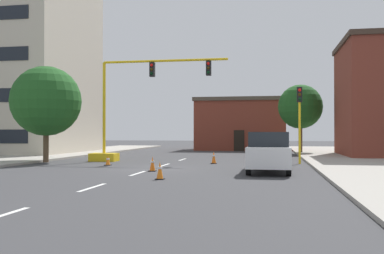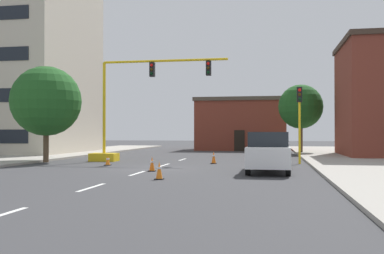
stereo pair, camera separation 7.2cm
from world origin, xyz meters
name	(u,v)px [view 1 (the left image)]	position (x,y,z in m)	size (l,w,h in m)	color
ground_plane	(154,168)	(0.00, 0.00, 0.00)	(160.00, 160.00, 0.00)	#38383A
sidewalk_left	(35,157)	(-11.56, 8.00, 0.07)	(6.00, 56.00, 0.14)	#9E998E
sidewalk_right	(349,160)	(11.56, 8.00, 0.07)	(6.00, 56.00, 0.14)	#9E998E
lane_stripe_seg_0	(0,216)	(0.00, -14.00, 0.00)	(0.16, 2.40, 0.01)	silver
lane_stripe_seg_1	(92,187)	(0.00, -8.50, 0.00)	(0.16, 2.40, 0.01)	silver
lane_stripe_seg_2	(138,173)	(0.00, -3.00, 0.00)	(0.16, 2.40, 0.01)	silver
lane_stripe_seg_3	(165,165)	(0.00, 2.50, 0.00)	(0.16, 2.40, 0.01)	silver
lane_stripe_seg_4	(182,159)	(0.00, 8.00, 0.00)	(0.16, 2.40, 0.01)	silver
building_tall_left	(5,30)	(-18.58, 14.74, 11.67)	(15.22, 12.74, 23.31)	beige
building_brick_center	(241,124)	(3.04, 26.83, 2.89)	(9.99, 7.57, 5.75)	brown
traffic_signal_gantry	(121,128)	(-3.69, 5.23, 2.26)	(9.38, 1.20, 6.83)	yellow
traffic_light_pole_right	(300,107)	(8.07, 4.88, 3.53)	(0.32, 0.47, 4.80)	yellow
tree_right_far	(300,107)	(9.02, 18.72, 4.35)	(4.10, 4.10, 6.41)	brown
tree_left_near	(46,101)	(-8.25, 3.50, 4.02)	(4.59, 4.59, 6.32)	brown
pickup_truck_white	(269,153)	(6.19, -1.29, 0.97)	(2.05, 5.41, 1.99)	white
traffic_cone_roadside_a	(108,160)	(-3.27, 1.65, 0.29)	(0.36, 0.36, 0.60)	black
traffic_cone_roadside_b	(160,171)	(1.72, -5.48, 0.37)	(0.36, 0.36, 0.76)	black
traffic_cone_roadside_c	(214,158)	(2.77, 4.17, 0.39)	(0.36, 0.36, 0.79)	black
traffic_cone_roadside_d	(152,164)	(0.39, -1.77, 0.37)	(0.36, 0.36, 0.76)	black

